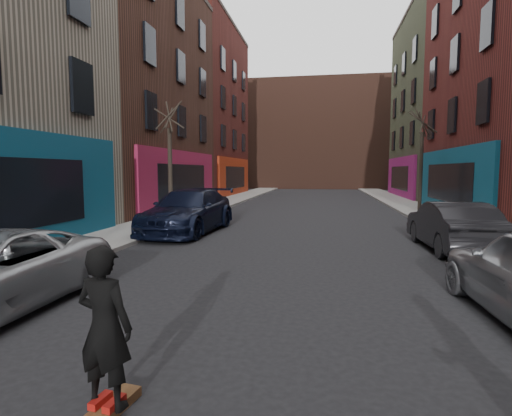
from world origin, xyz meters
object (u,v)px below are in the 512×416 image
at_px(tree_right_far, 422,149).
at_px(parked_left_end, 188,211).
at_px(skateboarder, 105,327).
at_px(tree_left_far, 170,148).
at_px(parked_right_end, 451,226).
at_px(skateboard, 108,411).

relative_size(tree_right_far, parked_left_end, 1.21).
height_order(tree_right_far, skateboarder, tree_right_far).
relative_size(tree_left_far, tree_right_far, 0.96).
xyz_separation_m(parked_right_end, skateboard, (-5.73, -9.12, -0.67)).
bearing_deg(tree_right_far, skateboard, -109.80).
bearing_deg(skateboarder, skateboard, -0.00).
relative_size(parked_right_end, skateboarder, 2.81).
xyz_separation_m(tree_right_far, parked_right_end, (-1.60, -11.22, -2.81)).
bearing_deg(tree_left_far, parked_left_end, -58.41).
bearing_deg(skateboard, tree_right_far, 77.89).
height_order(parked_left_end, parked_right_end, parked_left_end).
distance_m(tree_left_far, tree_right_far, 13.78).
xyz_separation_m(tree_right_far, skateboard, (-7.33, -20.35, -3.48)).
height_order(tree_left_far, skateboard, tree_left_far).
distance_m(parked_left_end, skateboard, 11.54).
xyz_separation_m(tree_left_far, skateboarder, (5.07, -14.35, -2.50)).
bearing_deg(parked_right_end, skateboarder, 55.62).
bearing_deg(skateboard, parked_left_end, 113.19).
bearing_deg(parked_left_end, skateboarder, -71.13).
distance_m(skateboard, skateboarder, 0.83).
distance_m(tree_right_far, skateboarder, 21.79).
bearing_deg(parked_left_end, tree_right_far, 44.99).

